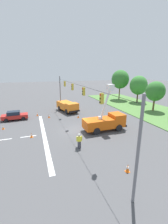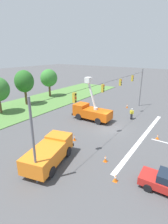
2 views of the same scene
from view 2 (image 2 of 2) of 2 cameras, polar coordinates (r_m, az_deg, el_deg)
ground_plane at (r=24.80m, az=8.24°, el=-5.20°), size 200.00×200.00×0.00m
grass_verge at (r=35.89m, az=-18.38°, el=1.77°), size 56.00×12.00×0.10m
lane_markings at (r=23.08m, az=22.33°, el=-8.45°), size 17.60×15.25×0.01m
signal_gantry at (r=23.35m, az=8.82°, el=5.15°), size 26.20×0.33×7.20m
tree_east at (r=36.10m, az=-18.92°, el=9.41°), size 3.74×3.55×6.87m
tree_far_east at (r=41.95m, az=-11.39°, el=10.81°), size 4.14×3.59×6.40m
utility_truck_bucket_lift at (r=27.07m, az=2.30°, el=0.20°), size 2.51×6.16×6.58m
utility_truck_support_near at (r=17.10m, az=-11.18°, el=-12.73°), size 6.37×3.82×2.11m
road_worker at (r=28.45m, az=15.30°, el=-0.32°), size 0.27×0.65×1.77m
traffic_cone_foreground_left at (r=23.31m, az=22.91°, el=-7.41°), size 0.36×0.36×0.64m
traffic_cone_foreground_right at (r=17.57m, az=7.02°, el=-14.83°), size 0.36×0.36×0.70m
traffic_cone_mid_right at (r=34.16m, az=13.89°, el=1.92°), size 0.36×0.36×0.75m
traffic_cone_near_bucket at (r=21.20m, az=-3.12°, el=-8.39°), size 0.36×0.36×0.70m
traffic_cone_lane_edge_a at (r=15.47m, az=10.23°, el=-20.40°), size 0.36×0.36×0.70m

